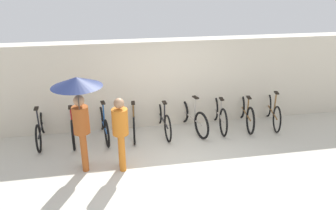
# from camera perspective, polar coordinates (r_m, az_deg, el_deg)

# --- Properties ---
(ground_plane) EXTENTS (30.00, 30.00, 0.00)m
(ground_plane) POSITION_cam_1_polar(r_m,az_deg,el_deg) (6.83, 1.77, -11.32)
(ground_plane) COLOR beige
(back_wall) EXTENTS (13.87, 0.12, 2.22)m
(back_wall) POSITION_cam_1_polar(r_m,az_deg,el_deg) (8.35, -1.41, 3.51)
(back_wall) COLOR beige
(back_wall) RESTS_ON ground
(parked_bicycle_0) EXTENTS (0.44, 1.66, 1.05)m
(parked_bicycle_0) POSITION_cam_1_polar(r_m,az_deg,el_deg) (8.33, -21.29, -3.74)
(parked_bicycle_0) COLOR black
(parked_bicycle_0) RESTS_ON ground
(parked_bicycle_1) EXTENTS (0.44, 1.75, 1.08)m
(parked_bicycle_1) POSITION_cam_1_polar(r_m,az_deg,el_deg) (8.19, -16.29, -3.35)
(parked_bicycle_1) COLOR black
(parked_bicycle_1) RESTS_ON ground
(parked_bicycle_2) EXTENTS (0.44, 1.64, 1.09)m
(parked_bicycle_2) POSITION_cam_1_polar(r_m,az_deg,el_deg) (8.12, -11.15, -3.22)
(parked_bicycle_2) COLOR black
(parked_bicycle_2) RESTS_ON ground
(parked_bicycle_3) EXTENTS (0.44, 1.65, 0.99)m
(parked_bicycle_3) POSITION_cam_1_polar(r_m,az_deg,el_deg) (8.16, -5.98, -2.79)
(parked_bicycle_3) COLOR black
(parked_bicycle_3) RESTS_ON ground
(parked_bicycle_4) EXTENTS (0.44, 1.73, 0.99)m
(parked_bicycle_4) POSITION_cam_1_polar(r_m,az_deg,el_deg) (8.25, -0.91, -2.36)
(parked_bicycle_4) COLOR black
(parked_bicycle_4) RESTS_ON ground
(parked_bicycle_5) EXTENTS (0.57, 1.70, 0.97)m
(parked_bicycle_5) POSITION_cam_1_polar(r_m,az_deg,el_deg) (8.37, 4.07, -2.03)
(parked_bicycle_5) COLOR black
(parked_bicycle_5) RESTS_ON ground
(parked_bicycle_6) EXTENTS (0.44, 1.67, 1.09)m
(parked_bicycle_6) POSITION_cam_1_polar(r_m,az_deg,el_deg) (8.58, 8.82, -1.53)
(parked_bicycle_6) COLOR black
(parked_bicycle_6) RESTS_ON ground
(parked_bicycle_7) EXTENTS (0.46, 1.70, 1.08)m
(parked_bicycle_7) POSITION_cam_1_polar(r_m,az_deg,el_deg) (8.84, 13.33, -1.18)
(parked_bicycle_7) COLOR black
(parked_bicycle_7) RESTS_ON ground
(parked_bicycle_8) EXTENTS (0.55, 1.65, 0.97)m
(parked_bicycle_8) POSITION_cam_1_polar(r_m,az_deg,el_deg) (9.12, 17.67, -0.95)
(parked_bicycle_8) COLOR black
(parked_bicycle_8) RESTS_ON ground
(pedestrian_leading) EXTENTS (0.94, 0.94, 2.00)m
(pedestrian_leading) POSITION_cam_1_polar(r_m,az_deg,el_deg) (6.35, -15.32, 0.91)
(pedestrian_leading) COLOR #9E4C1E
(pedestrian_leading) RESTS_ON ground
(pedestrian_center) EXTENTS (0.32, 0.32, 1.54)m
(pedestrian_center) POSITION_cam_1_polar(r_m,az_deg,el_deg) (6.53, -8.28, -4.17)
(pedestrian_center) COLOR #C66B1E
(pedestrian_center) RESTS_ON ground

